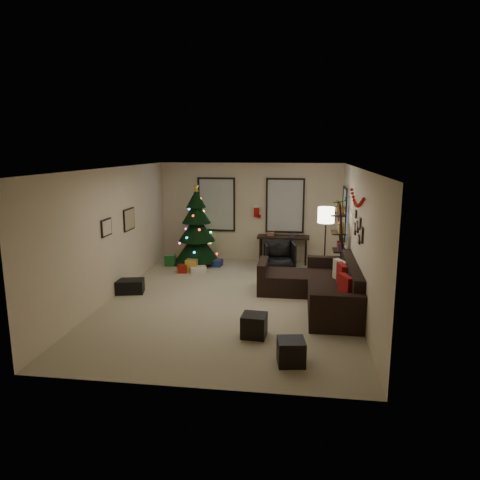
{
  "coord_description": "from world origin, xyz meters",
  "views": [
    {
      "loc": [
        1.37,
        -8.72,
        3.07
      ],
      "look_at": [
        0.1,
        0.6,
        1.15
      ],
      "focal_mm": 33.47,
      "sensor_mm": 36.0,
      "label": 1
    }
  ],
  "objects_px": {
    "christmas_tree": "(197,231)",
    "desk": "(283,239)",
    "desk_chair": "(280,256)",
    "bookshelf": "(340,245)",
    "sofa": "(321,289)"
  },
  "relations": [
    {
      "from": "sofa",
      "to": "desk",
      "type": "distance_m",
      "value": 3.26
    },
    {
      "from": "desk_chair",
      "to": "desk",
      "type": "bearing_deg",
      "value": 74.76
    },
    {
      "from": "desk",
      "to": "bookshelf",
      "type": "height_order",
      "value": "bookshelf"
    },
    {
      "from": "desk",
      "to": "bookshelf",
      "type": "relative_size",
      "value": 0.74
    },
    {
      "from": "desk_chair",
      "to": "sofa",
      "type": "bearing_deg",
      "value": -78.44
    },
    {
      "from": "christmas_tree",
      "to": "bookshelf",
      "type": "bearing_deg",
      "value": -18.73
    },
    {
      "from": "christmas_tree",
      "to": "desk",
      "type": "distance_m",
      "value": 2.35
    },
    {
      "from": "desk",
      "to": "desk_chair",
      "type": "relative_size",
      "value": 1.93
    },
    {
      "from": "bookshelf",
      "to": "desk_chair",
      "type": "bearing_deg",
      "value": 143.91
    },
    {
      "from": "sofa",
      "to": "desk",
      "type": "xyz_separation_m",
      "value": [
        -0.89,
        3.12,
        0.37
      ]
    },
    {
      "from": "sofa",
      "to": "bookshelf",
      "type": "xyz_separation_m",
      "value": [
        0.48,
        1.42,
        0.61
      ]
    },
    {
      "from": "desk_chair",
      "to": "bookshelf",
      "type": "distance_m",
      "value": 1.85
    },
    {
      "from": "desk",
      "to": "bookshelf",
      "type": "distance_m",
      "value": 2.19
    },
    {
      "from": "sofa",
      "to": "bookshelf",
      "type": "height_order",
      "value": "bookshelf"
    },
    {
      "from": "desk",
      "to": "christmas_tree",
      "type": "bearing_deg",
      "value": -168.87
    }
  ]
}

